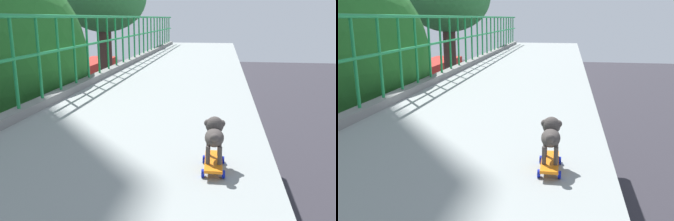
# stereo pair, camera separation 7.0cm
# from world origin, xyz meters

# --- Properties ---
(city_bus) EXTENTS (2.68, 11.38, 3.45)m
(city_bus) POSITION_xyz_m (-9.08, 27.64, 1.95)
(city_bus) COLOR #B61D12
(city_bus) RESTS_ON ground
(roadside_tree_far) EXTENTS (3.81, 3.81, 9.52)m
(roadside_tree_far) POSITION_xyz_m (-2.99, 15.43, 7.78)
(roadside_tree_far) COLOR #4C332D
(roadside_tree_far) RESTS_ON ground
(toy_skateboard) EXTENTS (0.20, 0.46, 0.09)m
(toy_skateboard) POSITION_xyz_m (2.25, 2.43, 5.92)
(toy_skateboard) COLOR orange
(toy_skateboard) RESTS_ON overpass_deck
(small_dog) EXTENTS (0.18, 0.39, 0.34)m
(small_dog) POSITION_xyz_m (2.25, 2.48, 6.16)
(small_dog) COLOR #433D3A
(small_dog) RESTS_ON toy_skateboard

